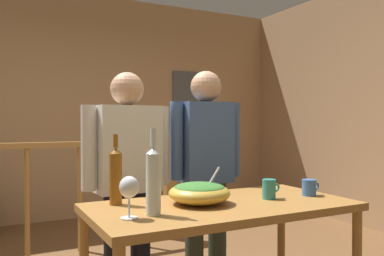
{
  "coord_description": "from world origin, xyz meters",
  "views": [
    {
      "loc": [
        -0.86,
        -2.49,
        1.22
      ],
      "look_at": [
        0.24,
        -0.36,
        1.18
      ],
      "focal_mm": 37.68,
      "sensor_mm": 36.0,
      "label": 1
    }
  ],
  "objects_px": {
    "mug_teal": "(269,189)",
    "salad_bowl": "(199,192)",
    "stair_railing": "(30,183)",
    "person_standing_right": "(206,165)",
    "mug_blue": "(309,187)",
    "person_standing_left": "(127,171)",
    "wine_bottle_amber": "(116,175)",
    "wine_glass": "(129,189)",
    "wine_bottle_clear": "(153,180)",
    "serving_table": "(222,220)",
    "framed_picture": "(192,97)"
  },
  "relations": [
    {
      "from": "stair_railing",
      "to": "person_standing_right",
      "type": "height_order",
      "value": "person_standing_right"
    },
    {
      "from": "wine_glass",
      "to": "mug_teal",
      "type": "xyz_separation_m",
      "value": [
        0.83,
        0.08,
        -0.08
      ]
    },
    {
      "from": "mug_blue",
      "to": "person_standing_left",
      "type": "height_order",
      "value": "person_standing_left"
    },
    {
      "from": "mug_blue",
      "to": "person_standing_right",
      "type": "bearing_deg",
      "value": 110.12
    },
    {
      "from": "stair_railing",
      "to": "person_standing_right",
      "type": "xyz_separation_m",
      "value": [
        1.03,
        -1.38,
        0.25
      ]
    },
    {
      "from": "mug_teal",
      "to": "stair_railing",
      "type": "bearing_deg",
      "value": 116.33
    },
    {
      "from": "mug_blue",
      "to": "person_standing_left",
      "type": "relative_size",
      "value": 0.08
    },
    {
      "from": "framed_picture",
      "to": "person_standing_right",
      "type": "relative_size",
      "value": 0.44
    },
    {
      "from": "wine_bottle_amber",
      "to": "mug_blue",
      "type": "height_order",
      "value": "wine_bottle_amber"
    },
    {
      "from": "wine_bottle_amber",
      "to": "mug_teal",
      "type": "distance_m",
      "value": 0.84
    },
    {
      "from": "wine_bottle_amber",
      "to": "mug_teal",
      "type": "height_order",
      "value": "wine_bottle_amber"
    },
    {
      "from": "wine_glass",
      "to": "person_standing_right",
      "type": "xyz_separation_m",
      "value": [
        0.83,
        0.79,
        -0.01
      ]
    },
    {
      "from": "serving_table",
      "to": "wine_bottle_clear",
      "type": "distance_m",
      "value": 0.5
    },
    {
      "from": "stair_railing",
      "to": "salad_bowl",
      "type": "distance_m",
      "value": 2.13
    },
    {
      "from": "serving_table",
      "to": "wine_bottle_clear",
      "type": "bearing_deg",
      "value": -168.34
    },
    {
      "from": "mug_blue",
      "to": "salad_bowl",
      "type": "bearing_deg",
      "value": 172.84
    },
    {
      "from": "salad_bowl",
      "to": "person_standing_left",
      "type": "relative_size",
      "value": 0.21
    },
    {
      "from": "wine_glass",
      "to": "mug_blue",
      "type": "xyz_separation_m",
      "value": [
        1.1,
        0.05,
        -0.09
      ]
    },
    {
      "from": "salad_bowl",
      "to": "person_standing_left",
      "type": "bearing_deg",
      "value": 104.97
    },
    {
      "from": "framed_picture",
      "to": "person_standing_left",
      "type": "relative_size",
      "value": 0.46
    },
    {
      "from": "salad_bowl",
      "to": "mug_teal",
      "type": "distance_m",
      "value": 0.41
    },
    {
      "from": "framed_picture",
      "to": "salad_bowl",
      "type": "height_order",
      "value": "framed_picture"
    },
    {
      "from": "mug_blue",
      "to": "framed_picture",
      "type": "bearing_deg",
      "value": 73.71
    },
    {
      "from": "stair_railing",
      "to": "wine_bottle_clear",
      "type": "height_order",
      "value": "wine_bottle_clear"
    },
    {
      "from": "mug_teal",
      "to": "salad_bowl",
      "type": "bearing_deg",
      "value": 171.75
    },
    {
      "from": "wine_glass",
      "to": "person_standing_right",
      "type": "distance_m",
      "value": 1.14
    },
    {
      "from": "stair_railing",
      "to": "wine_bottle_amber",
      "type": "distance_m",
      "value": 1.88
    },
    {
      "from": "mug_teal",
      "to": "person_standing_left",
      "type": "distance_m",
      "value": 0.92
    },
    {
      "from": "salad_bowl",
      "to": "mug_teal",
      "type": "bearing_deg",
      "value": -8.25
    },
    {
      "from": "salad_bowl",
      "to": "wine_glass",
      "type": "height_order",
      "value": "same"
    },
    {
      "from": "wine_glass",
      "to": "wine_bottle_amber",
      "type": "height_order",
      "value": "wine_bottle_amber"
    },
    {
      "from": "wine_bottle_clear",
      "to": "wine_bottle_amber",
      "type": "relative_size",
      "value": 1.09
    },
    {
      "from": "wine_bottle_amber",
      "to": "person_standing_right",
      "type": "bearing_deg",
      "value": 30.58
    },
    {
      "from": "wine_glass",
      "to": "serving_table",
      "type": "bearing_deg",
      "value": 10.41
    },
    {
      "from": "mug_teal",
      "to": "mug_blue",
      "type": "height_order",
      "value": "mug_teal"
    },
    {
      "from": "person_standing_left",
      "to": "wine_bottle_amber",
      "type": "bearing_deg",
      "value": 61.02
    },
    {
      "from": "salad_bowl",
      "to": "person_standing_right",
      "type": "xyz_separation_m",
      "value": [
        0.4,
        0.65,
        0.06
      ]
    },
    {
      "from": "mug_teal",
      "to": "person_standing_right",
      "type": "bearing_deg",
      "value": 90.12
    },
    {
      "from": "salad_bowl",
      "to": "wine_bottle_clear",
      "type": "height_order",
      "value": "wine_bottle_clear"
    },
    {
      "from": "person_standing_right",
      "to": "person_standing_left",
      "type": "bearing_deg",
      "value": 4.27
    },
    {
      "from": "mug_teal",
      "to": "wine_glass",
      "type": "bearing_deg",
      "value": -174.65
    },
    {
      "from": "wine_glass",
      "to": "person_standing_right",
      "type": "height_order",
      "value": "person_standing_right"
    },
    {
      "from": "mug_teal",
      "to": "serving_table",
      "type": "bearing_deg",
      "value": 175.79
    },
    {
      "from": "serving_table",
      "to": "wine_bottle_amber",
      "type": "distance_m",
      "value": 0.6
    },
    {
      "from": "serving_table",
      "to": "person_standing_right",
      "type": "relative_size",
      "value": 0.87
    },
    {
      "from": "wine_bottle_amber",
      "to": "person_standing_left",
      "type": "distance_m",
      "value": 0.52
    },
    {
      "from": "serving_table",
      "to": "salad_bowl",
      "type": "height_order",
      "value": "salad_bowl"
    },
    {
      "from": "framed_picture",
      "to": "wine_glass",
      "type": "distance_m",
      "value": 4.1
    },
    {
      "from": "stair_railing",
      "to": "mug_teal",
      "type": "bearing_deg",
      "value": -63.67
    },
    {
      "from": "stair_railing",
      "to": "person_standing_left",
      "type": "distance_m",
      "value": 1.47
    }
  ]
}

